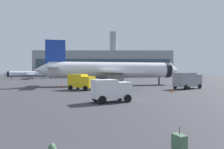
% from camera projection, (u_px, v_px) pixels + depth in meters
% --- Properties ---
extents(airplane_at_gate, '(35.45, 32.24, 10.50)m').
position_uv_depth(airplane_at_gate, '(112.00, 70.00, 50.54)').
color(airplane_at_gate, white).
rests_on(airplane_at_gate, ground).
extents(airplane_taxiing, '(20.44, 18.69, 6.16)m').
position_uv_depth(airplane_taxiing, '(30.00, 74.00, 89.16)').
color(airplane_taxiing, silver).
rests_on(airplane_taxiing, ground).
extents(service_truck, '(5.26, 4.27, 2.90)m').
position_uv_depth(service_truck, '(81.00, 81.00, 38.97)').
color(service_truck, yellow).
rests_on(service_truck, ground).
extents(fuel_truck, '(6.35, 5.25, 3.20)m').
position_uv_depth(fuel_truck, '(187.00, 80.00, 41.19)').
color(fuel_truck, gray).
rests_on(fuel_truck, ground).
extents(cargo_van, '(4.83, 3.71, 2.60)m').
position_uv_depth(cargo_van, '(111.00, 89.00, 24.03)').
color(cargo_van, white).
rests_on(cargo_van, ground).
extents(safety_cone_near, '(0.44, 0.44, 0.70)m').
position_uv_depth(safety_cone_near, '(131.00, 94.00, 29.22)').
color(safety_cone_near, '#F2590C').
rests_on(safety_cone_near, ground).
extents(safety_cone_mid, '(0.44, 0.44, 0.65)m').
position_uv_depth(safety_cone_mid, '(70.00, 87.00, 41.72)').
color(safety_cone_mid, '#F2590C').
rests_on(safety_cone_mid, ground).
extents(safety_cone_far, '(0.44, 0.44, 0.73)m').
position_uv_depth(safety_cone_far, '(62.00, 86.00, 44.82)').
color(safety_cone_far, '#F2590C').
rests_on(safety_cone_far, ground).
extents(safety_cone_outer, '(0.44, 0.44, 0.75)m').
position_uv_depth(safety_cone_outer, '(172.00, 90.00, 34.58)').
color(safety_cone_outer, '#F2590C').
rests_on(safety_cone_outer, ground).
extents(rolling_suitcase, '(0.63, 0.75, 1.10)m').
position_uv_depth(rolling_suitcase, '(179.00, 142.00, 9.50)').
color(rolling_suitcase, '#476B4C').
rests_on(rolling_suitcase, ground).
extents(traveller_backpack, '(0.36, 0.40, 0.48)m').
position_uv_depth(traveller_backpack, '(52.00, 149.00, 9.11)').
color(traveller_backpack, '#476B4C').
rests_on(traveller_backpack, ground).
extents(terminal_building, '(80.95, 17.01, 27.05)m').
position_uv_depth(terminal_building, '(104.00, 64.00, 128.41)').
color(terminal_building, gray).
rests_on(terminal_building, ground).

